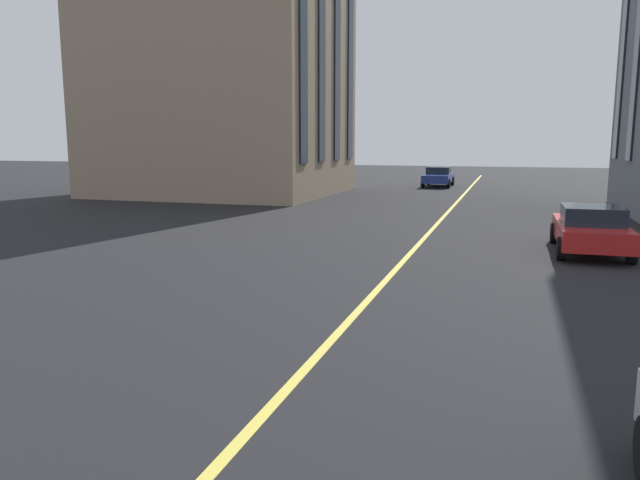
{
  "coord_description": "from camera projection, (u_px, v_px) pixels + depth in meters",
  "views": [
    {
      "loc": [
        1.55,
        -2.65,
        3.19
      ],
      "look_at": [
        10.85,
        0.28,
        1.59
      ],
      "focal_mm": 33.98,
      "sensor_mm": 36.0,
      "label": 1
    }
  ],
  "objects": [
    {
      "name": "car_blue_parked_b",
      "position": [
        438.0,
        176.0,
        42.56
      ],
      "size": [
        4.4,
        1.95,
        1.37
      ],
      "color": "navy",
      "rests_on": "ground_plane"
    },
    {
      "name": "lane_centre_line",
      "position": [
        418.0,
        245.0,
        18.66
      ],
      "size": [
        80.0,
        0.16,
        0.01
      ],
      "color": "#D8C64C",
      "rests_on": "ground_plane"
    },
    {
      "name": "car_red_mid",
      "position": [
        591.0,
        229.0,
        17.32
      ],
      "size": [
        4.4,
        1.95,
        1.37
      ],
      "color": "#B21E1E",
      "rests_on": "ground_plane"
    },
    {
      "name": "building_left_near",
      "position": [
        224.0,
        71.0,
        36.19
      ],
      "size": [
        12.27,
        13.2,
        14.57
      ],
      "color": "gray",
      "rests_on": "ground_plane"
    }
  ]
}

